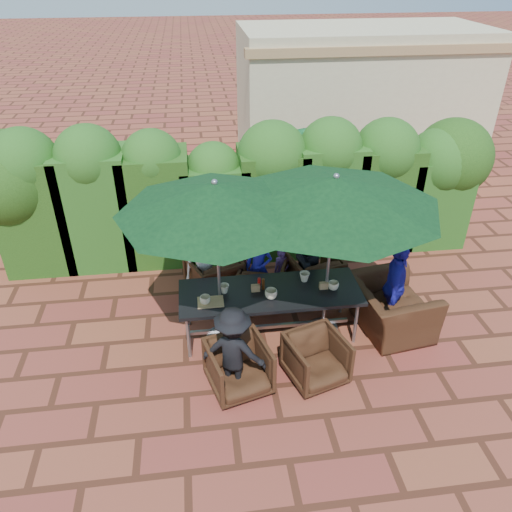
{
  "coord_description": "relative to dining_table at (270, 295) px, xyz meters",
  "views": [
    {
      "loc": [
        -0.82,
        -5.62,
        4.82
      ],
      "look_at": [
        -0.03,
        0.4,
        1.05
      ],
      "focal_mm": 35.0,
      "sensor_mm": 36.0,
      "label": 1
    }
  ],
  "objects": [
    {
      "name": "ground",
      "position": [
        -0.11,
        0.07,
        -0.68
      ],
      "size": [
        80.0,
        80.0,
        0.0
      ],
      "primitive_type": "plane",
      "color": "brown",
      "rests_on": "ground"
    },
    {
      "name": "dining_table",
      "position": [
        0.0,
        0.0,
        0.0
      ],
      "size": [
        2.53,
        0.9,
        0.75
      ],
      "color": "black",
      "rests_on": "ground"
    },
    {
      "name": "umbrella_left",
      "position": [
        -0.7,
        0.0,
        1.54
      ],
      "size": [
        2.51,
        2.51,
        2.46
      ],
      "color": "gray",
      "rests_on": "ground"
    },
    {
      "name": "umbrella_right",
      "position": [
        0.8,
        -0.01,
        1.54
      ],
      "size": [
        2.77,
        2.77,
        2.46
      ],
      "color": "gray",
      "rests_on": "ground"
    },
    {
      "name": "chair_far_left",
      "position": [
        -0.74,
        1.07,
        -0.29
      ],
      "size": [
        0.97,
        0.94,
        0.77
      ],
      "primitive_type": "imported",
      "rotation": [
        0.0,
        0.0,
        3.55
      ],
      "color": "black",
      "rests_on": "ground"
    },
    {
      "name": "chair_far_mid",
      "position": [
        0.02,
        0.87,
        -0.32
      ],
      "size": [
        0.86,
        0.84,
        0.7
      ],
      "primitive_type": "imported",
      "rotation": [
        0.0,
        0.0,
        2.79
      ],
      "color": "black",
      "rests_on": "ground"
    },
    {
      "name": "chair_far_right",
      "position": [
        0.85,
        0.91,
        -0.29
      ],
      "size": [
        0.91,
        0.88,
        0.78
      ],
      "primitive_type": "imported",
      "rotation": [
        0.0,
        0.0,
        3.39
      ],
      "color": "black",
      "rests_on": "ground"
    },
    {
      "name": "chair_near_left",
      "position": [
        -0.55,
        -0.99,
        -0.3
      ],
      "size": [
        0.88,
        0.85,
        0.74
      ],
      "primitive_type": "imported",
      "rotation": [
        0.0,
        0.0,
        0.27
      ],
      "color": "black",
      "rests_on": "ground"
    },
    {
      "name": "chair_near_right",
      "position": [
        0.46,
        -0.96,
        -0.32
      ],
      "size": [
        0.86,
        0.83,
        0.72
      ],
      "primitive_type": "imported",
      "rotation": [
        0.0,
        0.0,
        0.31
      ],
      "color": "black",
      "rests_on": "ground"
    },
    {
      "name": "chair_end_right",
      "position": [
        1.75,
        -0.11,
        -0.17
      ],
      "size": [
        0.91,
        1.26,
        1.01
      ],
      "primitive_type": "imported",
      "rotation": [
        0.0,
        0.0,
        1.72
      ],
      "color": "black",
      "rests_on": "ground"
    },
    {
      "name": "adult_far_left",
      "position": [
        -0.88,
        1.04,
        -0.07
      ],
      "size": [
        0.62,
        0.39,
        1.21
      ],
      "primitive_type": "imported",
      "rotation": [
        0.0,
        0.0,
        0.06
      ],
      "color": "silver",
      "rests_on": "ground"
    },
    {
      "name": "adult_far_mid",
      "position": [
        -0.04,
        0.88,
        -0.1
      ],
      "size": [
        0.51,
        0.46,
        1.16
      ],
      "primitive_type": "imported",
      "rotation": [
        0.0,
        0.0,
        -0.35
      ],
      "color": "#201DA0",
      "rests_on": "ground"
    },
    {
      "name": "adult_far_right",
      "position": [
        0.8,
        0.86,
        0.03
      ],
      "size": [
        0.72,
        0.49,
        1.42
      ],
      "primitive_type": "imported",
      "rotation": [
        0.0,
        0.0,
        -0.11
      ],
      "color": "black",
      "rests_on": "ground"
    },
    {
      "name": "adult_near_left",
      "position": [
        -0.61,
        -1.0,
        -0.05
      ],
      "size": [
        0.87,
        0.62,
        1.24
      ],
      "primitive_type": "imported",
      "rotation": [
        0.0,
        0.0,
        2.78
      ],
      "color": "black",
      "rests_on": "ground"
    },
    {
      "name": "adult_end_right",
      "position": [
        1.79,
        -0.05,
        0.01
      ],
      "size": [
        0.69,
        0.9,
        1.38
      ],
      "primitive_type": "imported",
      "rotation": [
        0.0,
        0.0,
        1.16
      ],
      "color": "#201DA0",
      "rests_on": "ground"
    },
    {
      "name": "child_left",
      "position": [
        -0.32,
        1.06,
        -0.27
      ],
      "size": [
        0.31,
        0.26,
        0.82
      ],
      "primitive_type": "imported",
      "rotation": [
        0.0,
        0.0,
        0.06
      ],
      "color": "#C64661",
      "rests_on": "ground"
    },
    {
      "name": "child_right",
      "position": [
        0.35,
        1.03,
        -0.28
      ],
      "size": [
        0.33,
        0.29,
        0.79
      ],
      "primitive_type": "imported",
      "rotation": [
        0.0,
        0.0,
        0.21
      ],
      "color": "#704392",
      "rests_on": "ground"
    },
    {
      "name": "pedestrian_a",
      "position": [
        1.33,
        4.21,
        0.18
      ],
      "size": [
        1.57,
        1.47,
        1.7
      ],
      "primitive_type": "imported",
      "rotation": [
        0.0,
        0.0,
        2.42
      ],
      "color": "#27904A",
      "rests_on": "ground"
    },
    {
      "name": "pedestrian_b",
      "position": [
        2.3,
        4.32,
        0.16
      ],
      "size": [
        0.83,
        0.54,
        1.67
      ],
      "primitive_type": "imported",
      "rotation": [
        0.0,
        0.0,
        3.21
      ],
      "color": "#C64661",
      "rests_on": "ground"
    },
    {
      "name": "pedestrian_c",
      "position": [
        3.36,
        4.34,
        0.11
      ],
      "size": [
        1.09,
        0.93,
        1.56
      ],
      "primitive_type": "imported",
      "rotation": [
        0.0,
        0.0,
        2.57
      ],
      "color": "#93929A",
      "rests_on": "ground"
    },
    {
      "name": "cup_a",
      "position": [
        -0.91,
        -0.16,
        0.13
      ],
      "size": [
        0.15,
        0.15,
        0.12
      ],
      "primitive_type": "imported",
      "color": "beige",
      "rests_on": "dining_table"
    },
    {
      "name": "cup_b",
      "position": [
        -0.63,
        0.05,
        0.14
      ],
      "size": [
        0.14,
        0.14,
        0.13
      ],
      "primitive_type": "imported",
      "color": "beige",
      "rests_on": "dining_table"
    },
    {
      "name": "cup_c",
      "position": [
        -0.01,
        -0.16,
        0.14
      ],
      "size": [
        0.17,
        0.17,
        0.14
      ],
      "primitive_type": "imported",
      "color": "beige",
      "rests_on": "dining_table"
    },
    {
      "name": "cup_d",
      "position": [
        0.52,
        0.19,
        0.14
      ],
      "size": [
        0.15,
        0.15,
        0.14
      ],
      "primitive_type": "imported",
      "color": "beige",
      "rests_on": "dining_table"
    },
    {
      "name": "cup_e",
      "position": [
        0.88,
        -0.07,
        0.13
      ],
      "size": [
        0.15,
        0.15,
        0.12
      ],
      "primitive_type": "imported",
      "color": "beige",
      "rests_on": "dining_table"
    },
    {
      "name": "ketchup_bottle",
      "position": [
        -0.14,
        0.09,
        0.16
      ],
      "size": [
        0.04,
        0.04,
        0.17
      ],
      "primitive_type": "cylinder",
      "color": "#B20C0A",
      "rests_on": "dining_table"
    },
    {
      "name": "sauce_bottle",
      "position": [
        -0.09,
        0.07,
        0.16
      ],
      "size": [
        0.04,
        0.04,
        0.17
      ],
      "primitive_type": "cylinder",
      "color": "#4C230C",
      "rests_on": "dining_table"
    },
    {
      "name": "serving_tray",
      "position": [
        -0.84,
        -0.15,
        0.08
      ],
      "size": [
        0.35,
        0.25,
        0.02
      ],
      "primitive_type": "cube",
      "color": "#AB8553",
      "rests_on": "dining_table"
    },
    {
      "name": "number_block_left",
      "position": [
        -0.2,
        0.03,
        0.12
      ],
      "size": [
        0.12,
        0.06,
        0.1
      ],
      "primitive_type": "cube",
      "color": "tan",
      "rests_on": "dining_table"
    },
    {
      "name": "number_block_right",
      "position": [
        0.75,
        -0.03,
        0.12
      ],
      "size": [
        0.12,
        0.06,
        0.1
      ],
      "primitive_type": "cube",
      "color": "tan",
      "rests_on": "dining_table"
    },
    {
      "name": "hedge_wall",
      "position": [
        -0.23,
        2.39,
        0.68
      ],
      "size": [
        9.1,
        1.6,
        2.48
      ],
      "color": "#16360E",
      "rests_on": "ground"
    },
    {
      "name": "building",
      "position": [
        3.39,
        7.06,
        0.93
      ],
      "size": [
        6.2,
        3.08,
        3.2
      ],
      "color": "beige",
      "rests_on": "ground"
    }
  ]
}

